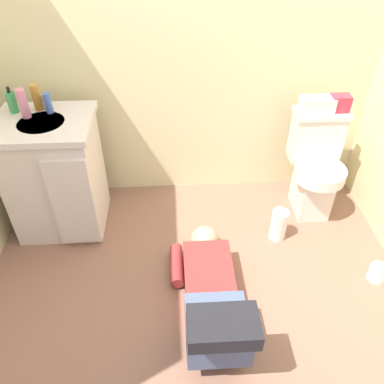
# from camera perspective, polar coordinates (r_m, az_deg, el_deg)

# --- Properties ---
(ground_plane) EXTENTS (3.08, 3.11, 0.04)m
(ground_plane) POSITION_cam_1_polar(r_m,az_deg,el_deg) (2.47, 0.69, -14.58)
(ground_plane) COLOR #8B614E
(wall_back) EXTENTS (2.74, 0.08, 2.40)m
(wall_back) POSITION_cam_1_polar(r_m,az_deg,el_deg) (2.67, -0.80, 22.33)
(wall_back) COLOR beige
(wall_back) RESTS_ON ground_plane
(toilet) EXTENTS (0.36, 0.46, 0.75)m
(toilet) POSITION_cam_1_polar(r_m,az_deg,el_deg) (2.91, 17.50, 3.63)
(toilet) COLOR silver
(toilet) RESTS_ON ground_plane
(vanity_cabinet) EXTENTS (0.60, 0.53, 0.82)m
(vanity_cabinet) POSITION_cam_1_polar(r_m,az_deg,el_deg) (2.76, -19.17, 2.39)
(vanity_cabinet) COLOR silver
(vanity_cabinet) RESTS_ON ground_plane
(faucet) EXTENTS (0.02, 0.02, 0.10)m
(faucet) POSITION_cam_1_polar(r_m,az_deg,el_deg) (2.66, -20.65, 12.11)
(faucet) COLOR silver
(faucet) RESTS_ON vanity_cabinet
(person_plumber) EXTENTS (0.39, 1.06, 0.52)m
(person_plumber) POSITION_cam_1_polar(r_m,az_deg,el_deg) (2.21, 2.87, -15.14)
(person_plumber) COLOR maroon
(person_plumber) RESTS_ON ground_plane
(tissue_box) EXTENTS (0.22, 0.11, 0.10)m
(tissue_box) POSITION_cam_1_polar(r_m,az_deg,el_deg) (2.75, 17.78, 12.06)
(tissue_box) COLOR silver
(tissue_box) RESTS_ON toilet
(toiletry_bag) EXTENTS (0.12, 0.09, 0.11)m
(toiletry_bag) POSITION_cam_1_polar(r_m,az_deg,el_deg) (2.81, 20.74, 12.02)
(toiletry_bag) COLOR #B22D3F
(toiletry_bag) RESTS_ON toilet
(soap_dispenser) EXTENTS (0.06, 0.06, 0.17)m
(soap_dispenser) POSITION_cam_1_polar(r_m,az_deg,el_deg) (2.70, -24.76, 11.81)
(soap_dispenser) COLOR #3BA057
(soap_dispenser) RESTS_ON vanity_cabinet
(bottle_pink) EXTENTS (0.06, 0.06, 0.18)m
(bottle_pink) POSITION_cam_1_polar(r_m,az_deg,el_deg) (2.60, -23.39, 11.76)
(bottle_pink) COLOR pink
(bottle_pink) RESTS_ON vanity_cabinet
(bottle_amber) EXTENTS (0.05, 0.05, 0.16)m
(bottle_amber) POSITION_cam_1_polar(r_m,az_deg,el_deg) (2.66, -21.71, 12.67)
(bottle_amber) COLOR #CA8535
(bottle_amber) RESTS_ON vanity_cabinet
(bottle_blue) EXTENTS (0.04, 0.04, 0.13)m
(bottle_blue) POSITION_cam_1_polar(r_m,az_deg,el_deg) (2.61, -20.24, 12.06)
(bottle_blue) COLOR #4568B8
(bottle_blue) RESTS_ON vanity_cabinet
(paper_towel_roll) EXTENTS (0.11, 0.11, 0.23)m
(paper_towel_roll) POSITION_cam_1_polar(r_m,az_deg,el_deg) (2.74, 12.51, -4.68)
(paper_towel_roll) COLOR white
(paper_towel_roll) RESTS_ON ground_plane
(toilet_paper_roll) EXTENTS (0.11, 0.11, 0.10)m
(toilet_paper_roll) POSITION_cam_1_polar(r_m,az_deg,el_deg) (2.73, 25.44, -10.58)
(toilet_paper_roll) COLOR white
(toilet_paper_roll) RESTS_ON ground_plane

